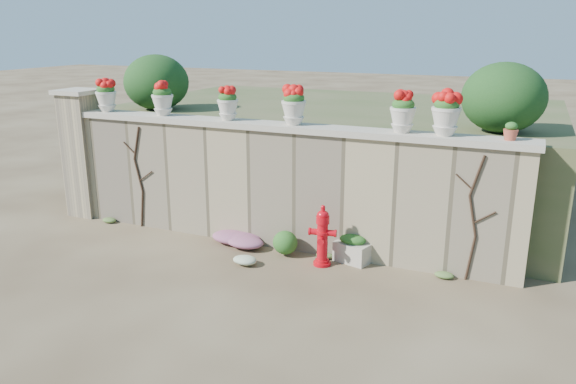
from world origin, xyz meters
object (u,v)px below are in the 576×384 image
at_px(urn_pot_0, 106,96).
at_px(planter_box, 352,249).
at_px(fire_hydrant, 322,236).
at_px(terracotta_pot, 511,132).

bearing_deg(urn_pot_0, planter_box, -2.91).
relative_size(fire_hydrant, terracotta_pot, 4.00).
distance_m(planter_box, urn_pot_0, 5.38).
height_order(planter_box, urn_pot_0, urn_pot_0).
height_order(urn_pot_0, terracotta_pot, urn_pot_0).
bearing_deg(planter_box, urn_pot_0, -167.15).
relative_size(fire_hydrant, planter_box, 1.59).
relative_size(urn_pot_0, terracotta_pot, 2.44).
height_order(fire_hydrant, terracotta_pot, terracotta_pot).
relative_size(planter_box, urn_pot_0, 1.03).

